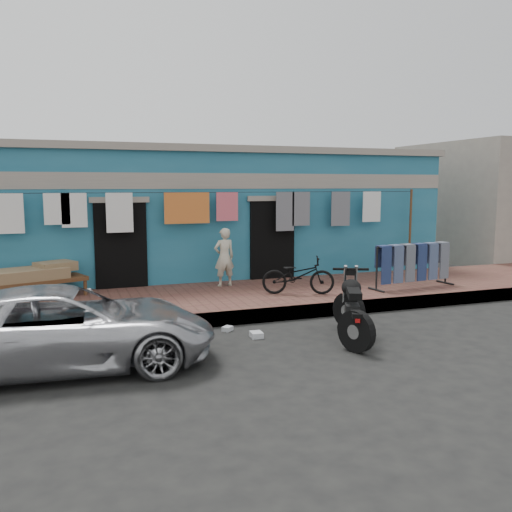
# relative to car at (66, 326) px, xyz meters

# --- Properties ---
(ground) EXTENTS (80.00, 80.00, 0.00)m
(ground) POSITION_rel_car_xyz_m (3.39, -0.15, -0.57)
(ground) COLOR black
(ground) RESTS_ON ground
(sidewalk) EXTENTS (28.00, 3.00, 0.25)m
(sidewalk) POSITION_rel_car_xyz_m (3.39, 2.85, -0.45)
(sidewalk) COLOR brown
(sidewalk) RESTS_ON ground
(curb) EXTENTS (28.00, 0.10, 0.25)m
(curb) POSITION_rel_car_xyz_m (3.39, 1.40, -0.45)
(curb) COLOR gray
(curb) RESTS_ON ground
(building) EXTENTS (12.20, 5.20, 3.36)m
(building) POSITION_rel_car_xyz_m (3.39, 6.84, 1.11)
(building) COLOR #20627E
(building) RESTS_ON ground
(neighbor_right) EXTENTS (6.00, 5.00, 3.80)m
(neighbor_right) POSITION_rel_car_xyz_m (14.39, 6.85, 1.33)
(neighbor_right) COLOR #9E9384
(neighbor_right) RESTS_ON ground
(clothesline) EXTENTS (10.06, 0.06, 2.10)m
(clothesline) POSITION_rel_car_xyz_m (3.03, 4.10, 1.26)
(clothesline) COLOR brown
(clothesline) RESTS_ON sidewalk
(car) EXTENTS (4.20, 2.13, 1.15)m
(car) POSITION_rel_car_xyz_m (0.00, 0.00, 0.00)
(car) COLOR #BCBCC1
(car) RESTS_ON ground
(seated_person) EXTENTS (0.49, 0.35, 1.28)m
(seated_person) POSITION_rel_car_xyz_m (3.33, 3.75, 0.32)
(seated_person) COLOR beige
(seated_person) RESTS_ON sidewalk
(bicycle) EXTENTS (1.54, 1.01, 0.94)m
(bicycle) POSITION_rel_car_xyz_m (4.50, 2.38, 0.14)
(bicycle) COLOR black
(bicycle) RESTS_ON sidewalk
(motorcycle) EXTENTS (1.88, 2.14, 1.09)m
(motorcycle) POSITION_rel_car_xyz_m (4.32, -0.12, -0.03)
(motorcycle) COLOR black
(motorcycle) RESTS_ON ground
(charpoy) EXTENTS (2.49, 2.12, 0.65)m
(charpoy) POSITION_rel_car_xyz_m (-0.51, 3.80, -0.00)
(charpoy) COLOR brown
(charpoy) RESTS_ON sidewalk
(jeans_rack) EXTENTS (2.13, 0.83, 0.98)m
(jeans_rack) POSITION_rel_car_xyz_m (7.15, 2.24, 0.17)
(jeans_rack) COLOR black
(jeans_rack) RESTS_ON sidewalk
(litter_a) EXTENTS (0.22, 0.21, 0.08)m
(litter_a) POSITION_rel_car_xyz_m (2.59, 1.05, -0.54)
(litter_a) COLOR silver
(litter_a) RESTS_ON ground
(litter_b) EXTENTS (0.21, 0.22, 0.09)m
(litter_b) POSITION_rel_car_xyz_m (4.81, 0.80, -0.53)
(litter_b) COLOR silver
(litter_b) RESTS_ON ground
(litter_c) EXTENTS (0.20, 0.24, 0.09)m
(litter_c) POSITION_rel_car_xyz_m (2.91, 0.50, -0.53)
(litter_c) COLOR silver
(litter_c) RESTS_ON ground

